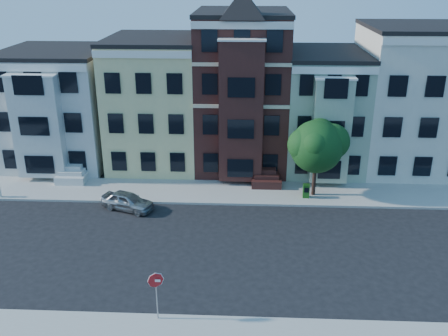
# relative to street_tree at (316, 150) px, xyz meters

# --- Properties ---
(ground) EXTENTS (120.00, 120.00, 0.00)m
(ground) POSITION_rel_street_tree_xyz_m (-5.27, -7.76, -3.54)
(ground) COLOR black
(far_sidewalk) EXTENTS (60.00, 4.00, 0.15)m
(far_sidewalk) POSITION_rel_street_tree_xyz_m (-5.27, 0.24, -3.46)
(far_sidewalk) COLOR #9E9B93
(far_sidewalk) RESTS_ON ground
(house_white) EXTENTS (8.00, 9.00, 9.00)m
(house_white) POSITION_rel_street_tree_xyz_m (-20.27, 6.74, 0.96)
(house_white) COLOR silver
(house_white) RESTS_ON ground
(house_yellow) EXTENTS (7.00, 9.00, 10.00)m
(house_yellow) POSITION_rel_street_tree_xyz_m (-12.27, 6.74, 1.46)
(house_yellow) COLOR beige
(house_yellow) RESTS_ON ground
(house_brown) EXTENTS (7.00, 9.00, 12.00)m
(house_brown) POSITION_rel_street_tree_xyz_m (-5.27, 6.74, 2.46)
(house_brown) COLOR #3A1815
(house_brown) RESTS_ON ground
(house_green) EXTENTS (6.00, 9.00, 9.00)m
(house_green) POSITION_rel_street_tree_xyz_m (1.23, 6.74, 0.96)
(house_green) COLOR #95A78B
(house_green) RESTS_ON ground
(house_cream) EXTENTS (8.00, 9.00, 11.00)m
(house_cream) POSITION_rel_street_tree_xyz_m (8.23, 6.74, 1.96)
(house_cream) COLOR beige
(house_cream) RESTS_ON ground
(street_tree) EXTENTS (6.72, 6.72, 6.78)m
(street_tree) POSITION_rel_street_tree_xyz_m (0.00, 0.00, 0.00)
(street_tree) COLOR #174D18
(street_tree) RESTS_ON far_sidewalk
(parked_car) EXTENTS (3.95, 2.66, 1.25)m
(parked_car) POSITION_rel_street_tree_xyz_m (-12.82, -2.70, -2.91)
(parked_car) COLOR #9DA1A5
(parked_car) RESTS_ON ground
(newspaper_box) EXTENTS (0.46, 0.41, 1.00)m
(newspaper_box) POSITION_rel_street_tree_xyz_m (-0.58, -0.51, -2.89)
(newspaper_box) COLOR #1A5116
(newspaper_box) RESTS_ON far_sidewalk
(stop_sign) EXTENTS (0.77, 0.13, 2.79)m
(stop_sign) POSITION_rel_street_tree_xyz_m (-8.81, -14.06, -1.99)
(stop_sign) COLOR #AE1417
(stop_sign) RESTS_ON near_sidewalk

